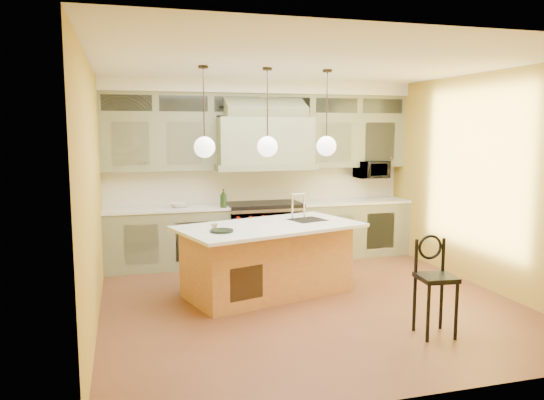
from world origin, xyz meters
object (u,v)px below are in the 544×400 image
object	(u,v)px
range	(264,232)
kitchen_island	(268,258)
microwave	(371,170)
counter_stool	(435,280)

from	to	relation	value
range	kitchen_island	bearing A→B (deg)	-103.10
kitchen_island	range	bearing A→B (deg)	60.65
kitchen_island	microwave	distance (m)	3.11
range	counter_stool	distance (m)	3.63
range	counter_stool	xyz separation A→B (m)	(0.90, -3.52, 0.10)
range	counter_stool	bearing A→B (deg)	-75.61
microwave	kitchen_island	bearing A→B (deg)	-142.47
counter_stool	kitchen_island	bearing A→B (deg)	130.56
kitchen_island	counter_stool	bearing A→B (deg)	-70.81
range	counter_stool	world-z (taller)	counter_stool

